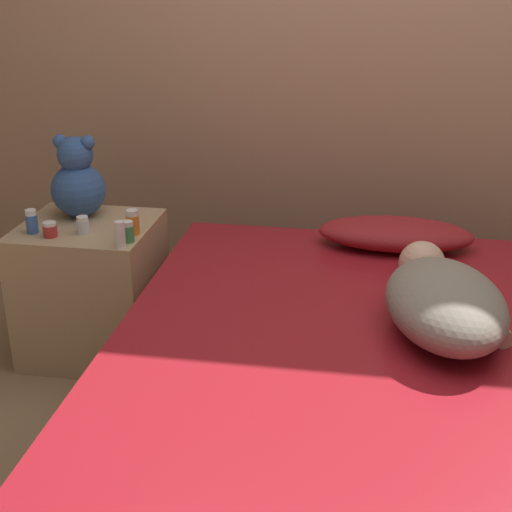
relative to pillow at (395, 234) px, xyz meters
name	(u,v)px	position (x,y,z in m)	size (l,w,h in m)	color
ground_plane	(367,482)	(-0.06, -0.86, -0.52)	(12.00, 12.00, 0.00)	#937551
wall_back	(393,20)	(-0.06, 0.46, 0.78)	(8.00, 0.06, 2.60)	tan
bed	(372,422)	(-0.06, -0.86, -0.29)	(1.65, 2.08, 0.46)	brown
nightstand	(93,289)	(-1.21, -0.21, -0.24)	(0.52, 0.48, 0.57)	tan
pillow	(395,234)	(0.00, 0.00, 0.00)	(0.61, 0.28, 0.12)	maroon
person_lying	(444,300)	(0.13, -0.66, 0.04)	(0.43, 0.73, 0.20)	gray
teddy_bear	(78,181)	(-1.27, -0.11, 0.19)	(0.22, 0.22, 0.33)	#335693
bottle_green	(128,232)	(-0.98, -0.36, 0.08)	(0.04, 0.04, 0.08)	#3D8E4C
bottle_red	(50,230)	(-1.29, -0.35, 0.07)	(0.05, 0.05, 0.06)	#B72D2D
bottle_blue	(32,222)	(-1.38, -0.33, 0.09)	(0.05, 0.05, 0.09)	#3866B2
bottle_orange	(133,222)	(-0.99, -0.28, 0.09)	(0.05, 0.05, 0.10)	orange
bottle_white	(120,235)	(-0.99, -0.42, 0.09)	(0.04, 0.04, 0.10)	white
bottle_clear	(83,225)	(-1.18, -0.30, 0.08)	(0.05, 0.05, 0.07)	silver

